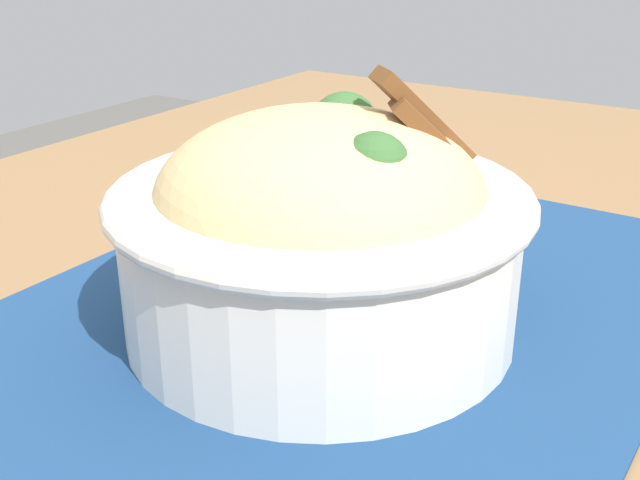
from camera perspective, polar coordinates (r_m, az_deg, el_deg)
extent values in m
cube|color=olive|center=(0.43, -3.62, -8.95)|extent=(1.28, 0.79, 0.04)
cylinder|color=brown|center=(1.20, 0.10, -7.88)|extent=(0.04, 0.04, 0.73)
cube|color=navy|center=(0.44, 1.43, -5.20)|extent=(0.48, 0.34, 0.00)
cylinder|color=silver|center=(0.40, 0.00, -1.36)|extent=(0.20, 0.20, 0.08)
torus|color=silver|center=(0.39, 0.00, 3.13)|extent=(0.21, 0.21, 0.01)
ellipsoid|color=tan|center=(0.39, 0.00, 3.27)|extent=(0.23, 0.23, 0.09)
sphere|color=#335C2C|center=(0.42, 1.77, 8.10)|extent=(0.04, 0.04, 0.04)
sphere|color=#335C2C|center=(0.36, 4.07, 5.20)|extent=(0.03, 0.03, 0.03)
sphere|color=#335C2C|center=(0.38, -2.93, 6.39)|extent=(0.03, 0.03, 0.03)
cylinder|color=orange|center=(0.41, -2.66, 6.88)|extent=(0.04, 0.02, 0.01)
cube|color=brown|center=(0.39, 7.89, 7.65)|extent=(0.04, 0.04, 0.04)
cube|color=brown|center=(0.40, 7.46, 8.85)|extent=(0.05, 0.05, 0.05)
cube|color=silver|center=(0.50, 9.89, -1.35)|extent=(0.01, 0.07, 0.00)
cube|color=silver|center=(0.52, 5.90, -0.45)|extent=(0.01, 0.01, 0.00)
cube|color=silver|center=(0.53, 4.04, -0.02)|extent=(0.02, 0.03, 0.00)
cube|color=silver|center=(0.54, 2.16, 0.82)|extent=(0.00, 0.02, 0.00)
cube|color=silver|center=(0.54, 1.85, 0.62)|extent=(0.00, 0.02, 0.00)
cube|color=silver|center=(0.54, 1.52, 0.41)|extent=(0.00, 0.02, 0.00)
cube|color=silver|center=(0.53, 1.20, 0.20)|extent=(0.00, 0.02, 0.00)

